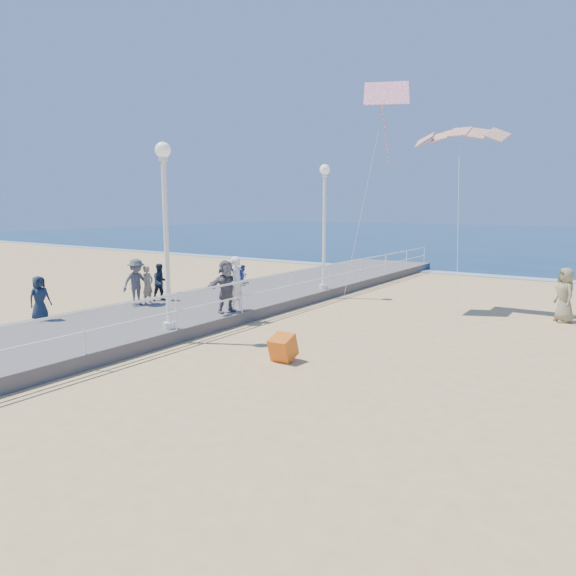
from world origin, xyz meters
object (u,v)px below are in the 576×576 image
Objects in this scene: spectator_5 at (226,286)px; box_kite at (283,350)px; spectator_2 at (137,282)px; toddler_held at (243,276)px; lamp_post_mid at (165,217)px; lamp_post_far at (324,214)px; spectator_4 at (40,298)px; spectator_7 at (161,282)px; beach_walker_c at (565,295)px; spectator_6 at (148,285)px; woman_holding_toddler at (237,284)px.

spectator_5 is 2.96× the size of box_kite.
toddler_held is at bearing -59.05° from spectator_2.
toddler_held is (0.10, 3.35, -2.05)m from lamp_post_mid.
spectator_5 is at bearing -66.04° from spectator_2.
spectator_5 is 4.84m from box_kite.
spectator_2 is (-3.73, -7.06, -2.42)m from lamp_post_far.
spectator_4 is 8.32m from box_kite.
spectator_7 is 0.75× the size of beach_walker_c.
spectator_7 is (-0.13, 0.74, -0.00)m from spectator_6.
toddler_held is 6.49m from spectator_4.
spectator_2 is at bearing 102.91° from woman_holding_toddler.
spectator_2 is 15.04m from beach_walker_c.
lamp_post_far is 11.56m from spectator_4.
lamp_post_mid is 5.17m from spectator_4.
woman_holding_toddler is at bearing -2.35° from spectator_5.
beach_walker_c is at bearing 45.65° from lamp_post_mid.
spectator_5 is at bearing 146.17° from box_kite.
lamp_post_mid is at bearing -107.72° from spectator_7.
spectator_2 is at bearing 152.55° from lamp_post_mid.
lamp_post_mid reaches higher than spectator_4.
spectator_2 is 3.65m from spectator_5.
spectator_5 reaches higher than spectator_2.
spectator_6 is 2.36× the size of box_kite.
woman_holding_toddler reaches higher than spectator_5.
spectator_2 is 7.82m from box_kite.
spectator_7 is (-3.82, -0.28, -0.51)m from toddler_held.
woman_holding_toddler reaches higher than spectator_4.
spectator_4 is at bearing -177.89° from spectator_2.
spectator_5 is 11.61m from beach_walker_c.
box_kite is at bearing -62.54° from beach_walker_c.
spectator_6 is (-3.41, -0.44, -0.18)m from spectator_5.
woman_holding_toddler is 2.57× the size of toddler_held.
lamp_post_far is 7.45m from spectator_7.
woman_holding_toddler is at bearing -90.49° from lamp_post_far.
beach_walker_c is (13.01, 7.55, -0.30)m from spectator_2.
spectator_6 is 14.73m from beach_walker_c.
lamp_post_far is 2.99× the size of spectator_5.
spectator_5 is (-0.18, 2.77, -2.37)m from lamp_post_mid.
spectator_4 is at bearing -83.08° from beach_walker_c.
spectator_5 is at bearing -86.65° from beach_walker_c.
lamp_post_far is at bearing -119.01° from beach_walker_c.
lamp_post_mid is 3.14× the size of spectator_2.
spectator_7 is 8.11m from box_kite.
beach_walker_c is at bearing -61.96° from woman_holding_toddler.
lamp_post_far is at bearing 13.24° from spectator_5.
woman_holding_toddler is at bearing -60.36° from spectator_2.
spectator_4 is at bearing -170.15° from box_kite.
box_kite is at bearing -106.70° from spectator_5.
lamp_post_far is at bearing -21.01° from spectator_4.
woman_holding_toddler is at bearing 141.07° from box_kite.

